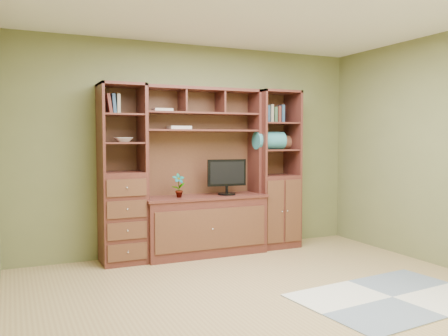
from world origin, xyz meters
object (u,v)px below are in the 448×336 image
center_hutch (204,172)px  monitor (227,170)px  left_tower (122,174)px  right_tower (275,169)px

center_hutch → monitor: center_hutch is taller
center_hutch → left_tower: size_ratio=1.00×
right_tower → monitor: 0.74m
right_tower → monitor: bearing=-174.2°
right_tower → monitor: (-0.74, -0.07, 0.01)m
center_hutch → right_tower: (1.02, 0.04, 0.00)m
center_hutch → right_tower: 1.03m
center_hutch → monitor: (0.28, -0.03, 0.01)m
center_hutch → monitor: 0.29m
center_hutch → left_tower: same height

